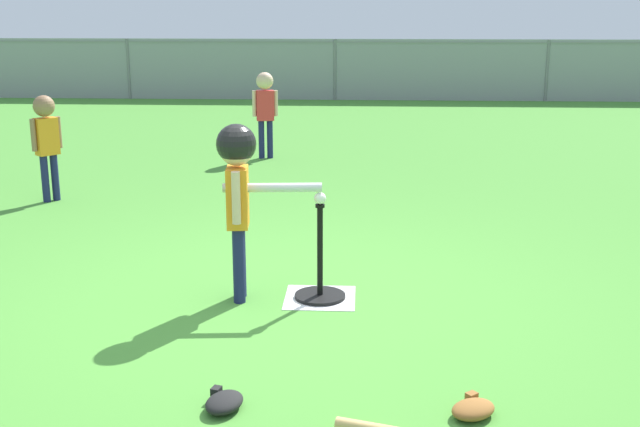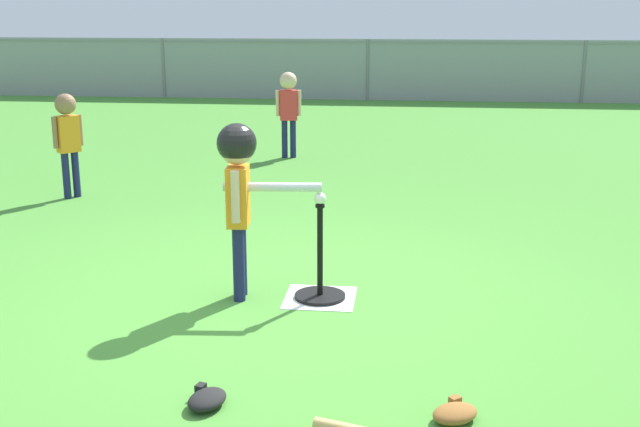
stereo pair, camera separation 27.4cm
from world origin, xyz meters
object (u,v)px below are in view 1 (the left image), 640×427
Objects in this scene: batting_tee at (320,284)px; fielder_deep_right at (46,134)px; baseball_on_tee at (320,198)px; batter_child at (239,176)px; glove_near_bats at (224,402)px; fielder_near_right at (265,103)px; glove_tossed_aside at (473,409)px.

fielder_deep_right is at bearing 137.58° from batting_tee.
baseball_on_tee is 0.07× the size of batter_child.
batting_tee is 3.63m from fielder_deep_right.
batter_child is 1.59m from glove_near_bats.
batting_tee reaches higher than glove_near_bats.
glove_tossed_aside is (1.66, -6.12, -0.62)m from fielder_near_right.
glove_near_bats is 1.13m from glove_tossed_aside.
batter_child is at bearing 131.72° from glove_tossed_aside.
fielder_near_right is (-0.41, 4.72, -0.13)m from batter_child.
batter_child reaches higher than fielder_near_right.
baseball_on_tee is 4.76m from fielder_near_right.
fielder_deep_right is 3.87× the size of glove_near_bats.
glove_near_bats is at bearing -84.98° from fielder_near_right.
fielder_near_right is 3.75× the size of glove_tossed_aside.
batting_tee is 4.79m from fielder_near_right.
fielder_near_right is 1.03× the size of fielder_deep_right.
batting_tee is at bearing 75.93° from glove_near_bats.
glove_tossed_aside is at bearing -48.57° from fielder_deep_right.
baseball_on_tee is 0.29× the size of glove_near_bats.
baseball_on_tee is at bearing 4.92° from batter_child.
fielder_deep_right is 4.53m from glove_near_bats.
batting_tee is at bearing 4.92° from batter_child.
fielder_near_right is at bearing 105.20° from glove_tossed_aside.
fielder_deep_right is at bearing 131.26° from batter_child.
glove_near_bats is (0.13, -1.40, -0.75)m from batter_child.
batter_child reaches higher than fielder_deep_right.
batting_tee reaches higher than glove_tossed_aside.
fielder_deep_right is at bearing 120.64° from glove_near_bats.
baseball_on_tee is at bearing 180.00° from batting_tee.
batter_child is 3.28m from fielder_deep_right.
glove_near_bats is (2.29, -3.86, -0.60)m from fielder_deep_right.
baseball_on_tee is at bearing -79.11° from fielder_near_right.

